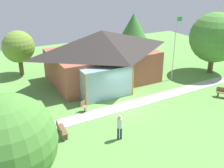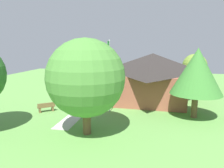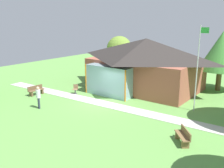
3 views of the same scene
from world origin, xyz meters
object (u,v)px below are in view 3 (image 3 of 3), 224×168
at_px(flagpole, 198,66).
at_px(bench_mid_left, 36,91).
at_px(patio_chair_west, 75,89).
at_px(bench_lawn_far_right, 183,136).
at_px(pavilion, 144,63).
at_px(tree_behind_pavilion_right, 222,51).
at_px(visitor_strolling_lawn, 38,96).
at_px(tree_behind_pavilion_left, 119,49).

bearing_deg(flagpole, bench_mid_left, -160.60).
relative_size(flagpole, patio_chair_west, 7.33).
height_order(bench_lawn_far_right, bench_mid_left, same).
height_order(pavilion, bench_mid_left, pavilion).
bearing_deg(pavilion, flagpole, -26.87).
bearing_deg(tree_behind_pavilion_right, visitor_strolling_lawn, -124.72).
distance_m(patio_chair_west, visitor_strolling_lawn, 4.59).
distance_m(flagpole, bench_mid_left, 14.06).
xyz_separation_m(bench_mid_left, visitor_strolling_lawn, (3.19, -2.12, 0.62)).
relative_size(bench_lawn_far_right, tree_behind_pavilion_left, 0.31).
xyz_separation_m(pavilion, visitor_strolling_lawn, (-3.55, -9.82, -1.53)).
bearing_deg(tree_behind_pavilion_right, flagpole, -88.17).
relative_size(visitor_strolling_lawn, tree_behind_pavilion_left, 0.38).
xyz_separation_m(visitor_strolling_lawn, tree_behind_pavilion_right, (9.53, 13.75, 2.77)).
bearing_deg(visitor_strolling_lawn, pavilion, 96.29).
relative_size(bench_mid_left, tree_behind_pavilion_right, 0.27).
xyz_separation_m(pavilion, flagpole, (6.20, -3.14, 0.90)).
xyz_separation_m(flagpole, visitor_strolling_lawn, (-9.75, -6.67, -2.43)).
relative_size(pavilion, tree_behind_pavilion_right, 1.91).
height_order(flagpole, tree_behind_pavilion_left, flagpole).
relative_size(visitor_strolling_lawn, tree_behind_pavilion_right, 0.31).
xyz_separation_m(pavilion, tree_behind_pavilion_right, (5.97, 3.93, 1.24)).
xyz_separation_m(visitor_strolling_lawn, tree_behind_pavilion_left, (-3.23, 15.15, 1.95)).
relative_size(bench_lawn_far_right, patio_chair_west, 1.66).
relative_size(flagpole, tree_behind_pavilion_right, 1.12).
relative_size(flagpole, visitor_strolling_lawn, 3.62).
bearing_deg(bench_lawn_far_right, bench_mid_left, 45.86).
xyz_separation_m(pavilion, patio_chair_west, (-4.14, -5.30, -2.14)).
distance_m(visitor_strolling_lawn, tree_behind_pavilion_right, 16.96).
distance_m(pavilion, tree_behind_pavilion_left, 8.64).
bearing_deg(patio_chair_west, pavilion, -151.77).
bearing_deg(bench_lawn_far_right, pavilion, 0.60).
xyz_separation_m(bench_lawn_far_right, tree_behind_pavilion_left, (-14.29, 13.90, 2.57)).
distance_m(tree_behind_pavilion_left, tree_behind_pavilion_right, 12.86).
bearing_deg(tree_behind_pavilion_left, visitor_strolling_lawn, -77.97).
height_order(visitor_strolling_lawn, tree_behind_pavilion_left, tree_behind_pavilion_left).
height_order(tree_behind_pavilion_left, tree_behind_pavilion_right, tree_behind_pavilion_right).
bearing_deg(tree_behind_pavilion_right, tree_behind_pavilion_left, 173.75).
bearing_deg(pavilion, tree_behind_pavilion_left, 141.83).
xyz_separation_m(bench_mid_left, tree_behind_pavilion_right, (12.72, 11.63, 3.39)).
distance_m(bench_lawn_far_right, tree_behind_pavilion_left, 20.11).
bearing_deg(flagpole, bench_lawn_far_right, -76.43).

